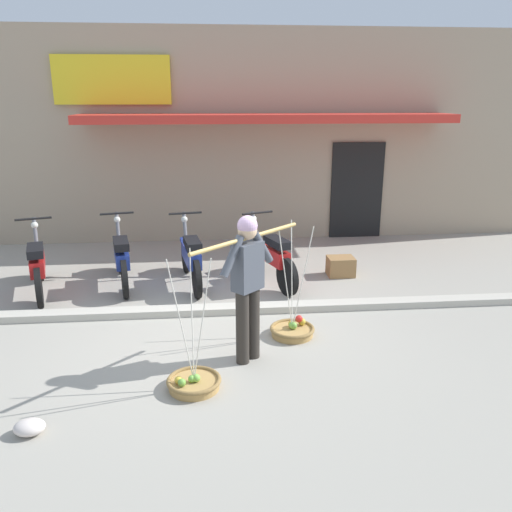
# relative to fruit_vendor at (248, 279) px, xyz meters

# --- Properties ---
(ground_plane) EXTENTS (90.00, 90.00, 0.00)m
(ground_plane) POSITION_rel_fruit_vendor_xyz_m (-0.38, 0.68, -0.98)
(ground_plane) COLOR #9E998C
(sidewalk_curb) EXTENTS (20.00, 0.24, 0.10)m
(sidewalk_curb) POSITION_rel_fruit_vendor_xyz_m (-0.38, 1.38, -0.93)
(sidewalk_curb) COLOR #BAB4A5
(sidewalk_curb) RESTS_ON ground
(fruit_vendor) EXTENTS (1.24, 1.18, 1.70)m
(fruit_vendor) POSITION_rel_fruit_vendor_xyz_m (0.00, 0.00, 0.00)
(fruit_vendor) COLOR #2D2823
(fruit_vendor) RESTS_ON ground
(fruit_basket_left_side) EXTENTS (0.57, 0.57, 1.45)m
(fruit_basket_left_side) POSITION_rel_fruit_vendor_xyz_m (-0.61, -0.57, -0.90)
(fruit_basket_left_side) COLOR #B2894C
(fruit_basket_left_side) RESTS_ON ground
(fruit_basket_right_side) EXTENTS (0.57, 0.57, 1.45)m
(fruit_basket_right_side) POSITION_rel_fruit_vendor_xyz_m (0.61, 0.58, -0.90)
(fruit_basket_right_side) COLOR #B2894C
(fruit_basket_right_side) RESTS_ON ground
(motorcycle_nearest_shop) EXTENTS (0.67, 1.77, 1.09)m
(motorcycle_nearest_shop) POSITION_rel_fruit_vendor_xyz_m (-3.01, 2.41, -0.52)
(motorcycle_nearest_shop) COLOR black
(motorcycle_nearest_shop) RESTS_ON ground
(motorcycle_second_in_row) EXTENTS (0.58, 1.80, 1.09)m
(motorcycle_second_in_row) POSITION_rel_fruit_vendor_xyz_m (-1.80, 2.68, -0.52)
(motorcycle_second_in_row) COLOR black
(motorcycle_second_in_row) RESTS_ON ground
(motorcycle_third_in_row) EXTENTS (0.55, 1.81, 1.09)m
(motorcycle_third_in_row) POSITION_rel_fruit_vendor_xyz_m (-0.71, 2.58, -0.52)
(motorcycle_third_in_row) COLOR black
(motorcycle_third_in_row) RESTS_ON ground
(motorcycle_end_of_row) EXTENTS (0.75, 1.74, 1.09)m
(motorcycle_end_of_row) POSITION_rel_fruit_vendor_xyz_m (0.56, 2.52, -0.52)
(motorcycle_end_of_row) COLOR black
(motorcycle_end_of_row) RESTS_ON ground
(storefront_building) EXTENTS (13.00, 6.00, 4.20)m
(storefront_building) POSITION_rel_fruit_vendor_xyz_m (0.77, 7.78, 1.12)
(storefront_building) COLOR tan
(storefront_building) RESTS_ON ground
(plastic_litter_bag) EXTENTS (0.28, 0.22, 0.14)m
(plastic_litter_bag) POSITION_rel_fruit_vendor_xyz_m (-2.06, -1.21, -0.91)
(plastic_litter_bag) COLOR silver
(plastic_litter_bag) RESTS_ON ground
(wooden_crate) EXTENTS (0.44, 0.36, 0.32)m
(wooden_crate) POSITION_rel_fruit_vendor_xyz_m (1.79, 2.79, -0.82)
(wooden_crate) COLOR olive
(wooden_crate) RESTS_ON ground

